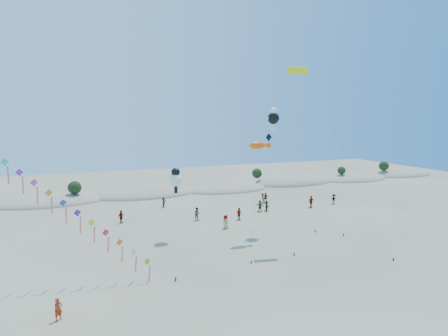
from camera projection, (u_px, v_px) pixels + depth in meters
ground at (258, 309)px, 27.58m from camera, size 160.00×160.00×0.00m
dune_ridge at (151, 194)px, 69.38m from camera, size 145.30×11.49×5.57m
fish_kite at (260, 146)px, 43.12m from camera, size 2.57×7.52×11.33m
cartoon_kite_low at (176, 178)px, 43.07m from camera, size 5.44×11.22×8.34m
cartoon_kite_high at (273, 117)px, 46.12m from camera, size 5.10×4.50×15.32m
parafoil_kite at (299, 74)px, 40.97m from camera, size 6.66×10.03×19.57m
dark_kite at (286, 160)px, 48.35m from camera, size 5.85×9.36×12.03m
flyer_foreground at (58, 309)px, 25.92m from camera, size 0.70×0.62×1.60m
beachgoers at (245, 206)px, 56.16m from camera, size 34.93×15.74×1.87m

